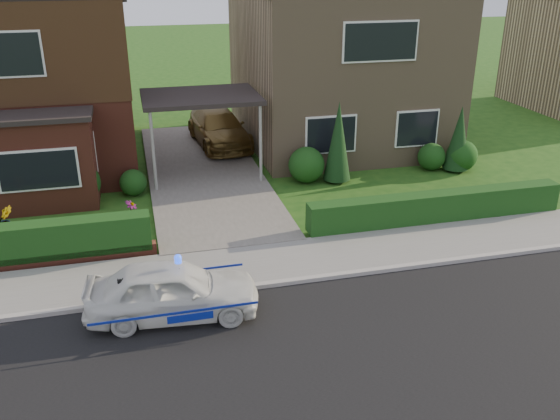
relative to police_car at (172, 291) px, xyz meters
name	(u,v)px	position (x,y,z in m)	size (l,w,h in m)	color
ground	(285,374)	(1.77, -2.40, -0.60)	(120.00, 120.00, 0.00)	#1B4913
road	(285,374)	(1.77, -2.40, -0.60)	(60.00, 6.00, 0.02)	black
kerb	(251,287)	(1.77, 0.65, -0.54)	(60.00, 0.16, 0.12)	#9E9993
sidewalk	(242,266)	(1.77, 1.70, -0.55)	(60.00, 2.00, 0.10)	slate
driveway	(204,172)	(1.77, 8.60, -0.54)	(3.80, 12.00, 0.12)	#666059
house_left	(19,56)	(-4.02, 11.50, 3.21)	(7.50, 9.53, 7.25)	brown
house_right	(338,48)	(7.57, 11.59, 3.06)	(7.50, 8.06, 7.25)	#907458
carport_link	(200,98)	(1.77, 8.55, 2.05)	(3.80, 3.00, 2.77)	black
hedge_right	(435,223)	(7.57, 2.95, -0.60)	(7.50, 0.55, 0.80)	#163812
shrub_left_mid	(78,183)	(-2.23, 6.90, 0.06)	(1.32, 1.32, 1.32)	#163812
shrub_left_near	(133,183)	(-0.63, 7.20, -0.18)	(0.84, 0.84, 0.84)	#163812
shrub_right_near	(306,165)	(4.97, 7.00, 0.00)	(1.20, 1.20, 1.20)	#163812
shrub_right_mid	(431,157)	(9.57, 7.10, -0.12)	(0.96, 0.96, 0.96)	#163812
shrub_right_far	(462,155)	(10.57, 6.80, -0.06)	(1.08, 1.08, 1.08)	#163812
conifer_a	(338,144)	(5.97, 6.80, 0.70)	(0.90, 0.90, 2.60)	black
conifer_b	(459,140)	(10.37, 6.80, 0.50)	(0.90, 0.90, 2.20)	black
police_car	(172,291)	(0.00, 0.00, 0.00)	(3.26, 3.66, 1.37)	silver
driveway_car	(219,128)	(2.77, 11.62, 0.17)	(1.82, 4.48, 1.30)	brown
potted_plant_b	(5,221)	(-4.04, 5.02, -0.18)	(0.47, 0.38, 0.85)	gray
potted_plant_c	(132,214)	(-0.73, 4.79, -0.23)	(0.41, 0.41, 0.74)	gray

